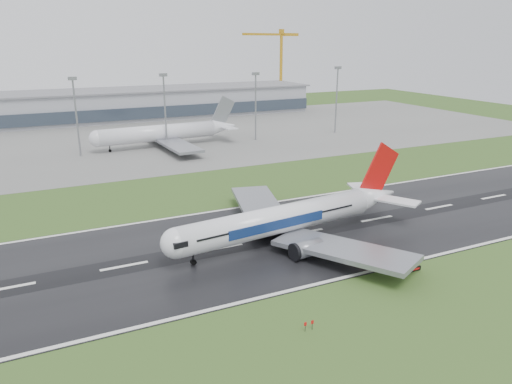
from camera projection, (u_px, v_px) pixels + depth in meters
ground at (222, 248)px, 100.72m from camera, size 520.00×520.00×0.00m
runway at (222, 248)px, 100.70m from camera, size 400.00×45.00×0.10m
apron at (115, 140)px, 208.52m from camera, size 400.00×130.00×0.08m
terminal at (94, 106)px, 258.05m from camera, size 240.00×36.00×15.00m
main_airliner at (294, 200)px, 102.55m from camera, size 66.30×63.81×17.69m
parked_airliner at (164, 124)px, 194.14m from camera, size 65.42×61.42×18.17m
tower_crane at (281, 68)px, 315.32m from camera, size 46.92×17.36×47.54m
runway_sign at (416, 269)px, 90.34m from camera, size 2.31×0.52×1.04m
floodmast_2 at (77, 119)px, 175.99m from camera, size 0.64×0.64×27.65m
floodmast_3 at (165, 113)px, 189.32m from camera, size 0.64×0.64×27.94m
floodmast_4 at (256, 108)px, 205.35m from camera, size 0.64×0.64×27.28m
floodmast_5 at (336, 102)px, 221.79m from camera, size 0.64×0.64×28.79m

